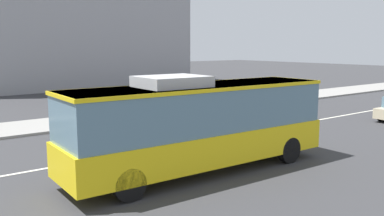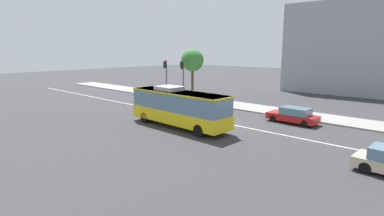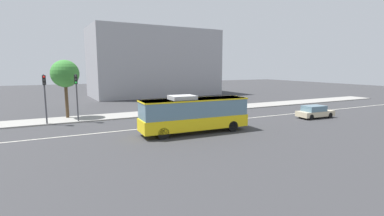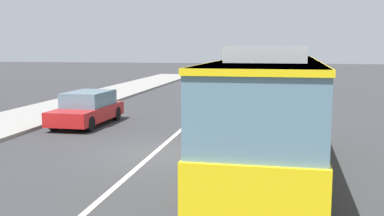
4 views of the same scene
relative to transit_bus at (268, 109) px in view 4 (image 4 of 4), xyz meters
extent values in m
plane|color=#333335|center=(2.03, 3.66, -1.81)|extent=(160.00, 160.00, 0.00)
cube|color=silver|center=(2.03, 3.66, -1.80)|extent=(76.00, 0.16, 0.01)
cube|color=yellow|center=(0.02, 0.00, -0.83)|extent=(10.07, 2.78, 1.10)
cube|color=slate|center=(0.02, 0.00, 0.50)|extent=(9.86, 2.70, 1.58)
cube|color=yellow|center=(0.02, 0.00, 1.23)|extent=(9.97, 2.75, 0.12)
cube|color=#B2B2B2|center=(-1.18, 0.03, 1.47)|extent=(2.25, 1.86, 0.36)
cylinder|color=black|center=(3.45, 1.00, -1.31)|extent=(1.01, 0.33, 1.00)
cylinder|color=black|center=(3.39, -1.20, -1.31)|extent=(1.01, 0.33, 1.00)
cylinder|color=black|center=(-3.34, 1.19, -1.31)|extent=(1.01, 0.33, 1.00)
cylinder|color=black|center=(-3.41, -1.00, -1.31)|extent=(1.01, 0.33, 1.00)
cube|color=#B21919|center=(6.76, 8.02, -1.29)|extent=(4.54, 1.91, 0.60)
cube|color=slate|center=(7.01, 8.02, -0.67)|extent=(2.56, 1.71, 0.64)
cylinder|color=black|center=(5.25, 7.26, -1.49)|extent=(0.64, 0.23, 0.64)
cylinder|color=black|center=(5.28, 8.86, -1.49)|extent=(0.64, 0.23, 0.64)
cylinder|color=black|center=(8.24, 7.19, -1.49)|extent=(0.64, 0.23, 0.64)
cylinder|color=black|center=(8.28, 8.79, -1.49)|extent=(0.64, 0.23, 0.64)
cube|color=#C6B793|center=(16.20, 0.36, -1.29)|extent=(4.57, 1.98, 0.60)
cube|color=slate|center=(15.95, 0.37, -0.67)|extent=(2.58, 1.76, 0.64)
cylinder|color=black|center=(17.73, 1.10, -1.49)|extent=(0.65, 0.25, 0.64)
cylinder|color=black|center=(17.67, -0.50, -1.49)|extent=(0.65, 0.25, 0.64)
cylinder|color=black|center=(14.73, 1.22, -1.49)|extent=(0.65, 0.25, 0.64)
cylinder|color=black|center=(14.67, -0.38, -1.49)|extent=(0.65, 0.25, 0.64)
camera|label=1|loc=(-8.82, -11.11, 2.64)|focal=38.40mm
camera|label=2|loc=(18.07, -18.19, 4.86)|focal=28.18mm
camera|label=3|loc=(-11.50, -22.54, 4.17)|focal=26.46mm
camera|label=4|loc=(-12.37, -0.22, 1.66)|focal=43.55mm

